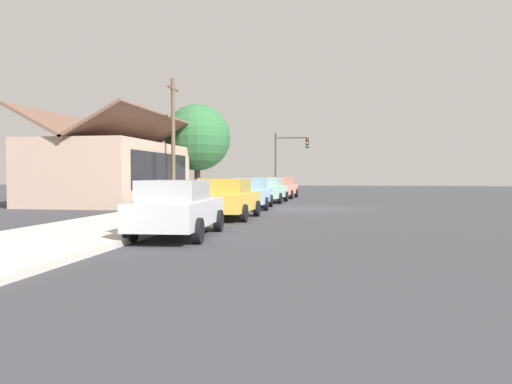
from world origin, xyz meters
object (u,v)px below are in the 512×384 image
object	(u,v)px
shade_tree	(197,138)
utility_pole_wooden	(173,138)
traffic_light_main	(288,154)
fire_hydrant_red	(233,197)
car_coral	(282,187)
car_skyblue	(251,193)
car_mustard	(227,198)
car_seafoam	(269,190)
car_silver	(178,208)

from	to	relation	value
shade_tree	utility_pole_wooden	size ratio (longest dim) A/B	0.93
traffic_light_main	fire_hydrant_red	bearing A→B (deg)	173.34
car_coral	fire_hydrant_red	world-z (taller)	car_coral
car_skyblue	shade_tree	size ratio (longest dim) A/B	0.70
fire_hydrant_red	utility_pole_wooden	bearing A→B (deg)	66.95
car_mustard	car_coral	bearing A→B (deg)	0.69
traffic_light_main	car_mustard	bearing A→B (deg)	179.57
car_mustard	utility_pole_wooden	xyz separation A→B (m)	(9.83, 5.49, 3.11)
traffic_light_main	shade_tree	bearing A→B (deg)	129.25
car_mustard	car_seafoam	distance (m)	12.29
shade_tree	traffic_light_main	world-z (taller)	shade_tree
car_coral	utility_pole_wooden	world-z (taller)	utility_pole_wooden
car_seafoam	car_coral	size ratio (longest dim) A/B	0.93
fire_hydrant_red	car_coral	bearing A→B (deg)	-8.41
car_skyblue	car_coral	bearing A→B (deg)	-4.02
traffic_light_main	utility_pole_wooden	distance (m)	13.73
car_mustard	car_coral	xyz separation A→B (m)	(18.67, -0.07, 0.00)
traffic_light_main	car_coral	bearing A→B (deg)	178.44
car_silver	car_skyblue	size ratio (longest dim) A/B	0.97
shade_tree	utility_pole_wooden	world-z (taller)	utility_pole_wooden
car_coral	car_mustard	bearing A→B (deg)	-178.11
car_mustard	car_seafoam	size ratio (longest dim) A/B	0.99
shade_tree	car_seafoam	bearing A→B (deg)	-129.16
car_silver	car_seafoam	distance (m)	18.34
car_coral	traffic_light_main	world-z (taller)	traffic_light_main
car_mustard	fire_hydrant_red	size ratio (longest dim) A/B	6.17
car_coral	fire_hydrant_red	distance (m)	10.67
car_silver	car_skyblue	bearing A→B (deg)	-2.77
car_skyblue	traffic_light_main	world-z (taller)	traffic_light_main
car_mustard	traffic_light_main	size ratio (longest dim) A/B	0.84
car_mustard	shade_tree	size ratio (longest dim) A/B	0.63
car_silver	car_mustard	xyz separation A→B (m)	(6.05, -0.06, 0.00)
car_skyblue	car_seafoam	size ratio (longest dim) A/B	1.10
car_coral	shade_tree	world-z (taller)	shade_tree
car_skyblue	car_seafoam	xyz separation A→B (m)	(5.99, -0.07, -0.00)
car_seafoam	traffic_light_main	distance (m)	10.39
traffic_light_main	utility_pole_wooden	xyz separation A→B (m)	(-12.50, 5.66, 0.44)
car_coral	shade_tree	xyz separation A→B (m)	(-1.47, 6.17, 3.70)
shade_tree	fire_hydrant_red	world-z (taller)	shade_tree
car_skyblue	traffic_light_main	size ratio (longest dim) A/B	0.94
car_silver	utility_pole_wooden	bearing A→B (deg)	15.80
car_coral	utility_pole_wooden	size ratio (longest dim) A/B	0.64
car_seafoam	car_mustard	bearing A→B (deg)	-177.70
car_mustard	car_skyblue	world-z (taller)	same
car_skyblue	utility_pole_wooden	distance (m)	7.13
car_silver	car_seafoam	size ratio (longest dim) A/B	1.06
shade_tree	traffic_light_main	size ratio (longest dim) A/B	1.34
traffic_light_main	car_silver	bearing A→B (deg)	179.54
traffic_light_main	fire_hydrant_red	size ratio (longest dim) A/B	7.32
car_silver	fire_hydrant_red	distance (m)	14.25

